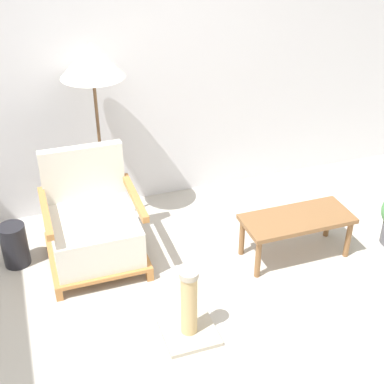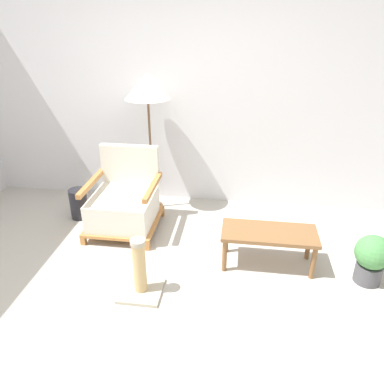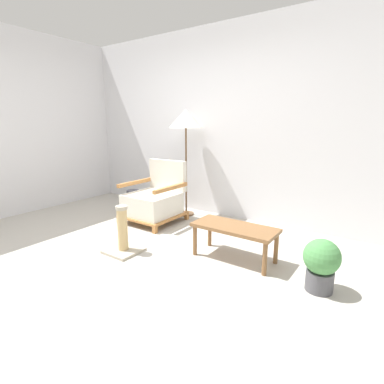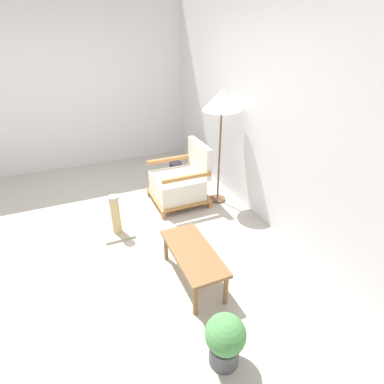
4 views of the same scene
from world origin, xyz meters
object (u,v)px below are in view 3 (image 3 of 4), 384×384
object	(u,v)px
armchair	(155,200)
vase	(133,201)
potted_plant	(321,263)
scratching_post	(123,237)
coffee_table	(235,231)
floor_lamp	(186,121)

from	to	relation	value
armchair	vase	world-z (taller)	armchair
potted_plant	scratching_post	size ratio (longest dim) A/B	0.87
potted_plant	scratching_post	distance (m)	1.96
coffee_table	potted_plant	world-z (taller)	potted_plant
coffee_table	potted_plant	size ratio (longest dim) A/B	1.89
armchair	floor_lamp	size ratio (longest dim) A/B	0.54
armchair	floor_lamp	bearing A→B (deg)	70.13
vase	scratching_post	xyz separation A→B (m)	(1.02, -1.14, 0.00)
coffee_table	vase	bearing A→B (deg)	163.85
armchair	coffee_table	world-z (taller)	armchair
armchair	scratching_post	xyz separation A→B (m)	(0.43, -0.99, -0.12)
floor_lamp	scratching_post	world-z (taller)	floor_lamp
coffee_table	scratching_post	world-z (taller)	scratching_post
coffee_table	scratching_post	xyz separation A→B (m)	(-1.06, -0.54, -0.13)
armchair	coffee_table	size ratio (longest dim) A/B	0.99
armchair	scratching_post	world-z (taller)	armchair
vase	scratching_post	world-z (taller)	scratching_post
vase	potted_plant	bearing A→B (deg)	-13.91
floor_lamp	coffee_table	size ratio (longest dim) A/B	1.83
floor_lamp	coffee_table	distance (m)	1.95
potted_plant	scratching_post	world-z (taller)	scratching_post
vase	potted_plant	distance (m)	3.03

